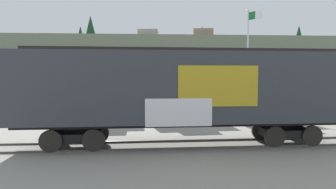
# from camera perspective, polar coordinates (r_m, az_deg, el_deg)

# --- Properties ---
(ground_plane) EXTENTS (260.00, 260.00, 0.00)m
(ground_plane) POSITION_cam_1_polar(r_m,az_deg,el_deg) (12.86, 3.68, -10.16)
(ground_plane) COLOR gray
(track) EXTENTS (60.02, 3.84, 0.08)m
(track) POSITION_cam_1_polar(r_m,az_deg,el_deg) (13.38, 13.46, -9.53)
(track) COLOR #4C4742
(track) RESTS_ON ground_plane
(freight_car) EXTENTS (14.68, 3.33, 4.33)m
(freight_car) POSITION_cam_1_polar(r_m,az_deg,el_deg) (12.49, 3.35, 1.19)
(freight_car) COLOR #33383D
(freight_car) RESTS_ON ground_plane
(flagpole) EXTENTS (0.88, 1.23, 8.92)m
(flagpole) POSITION_cam_1_polar(r_m,az_deg,el_deg) (25.87, 16.19, 8.86)
(flagpole) COLOR silver
(flagpole) RESTS_ON ground_plane
(hillside) EXTENTS (122.43, 37.42, 17.44)m
(hillside) POSITION_cam_1_polar(r_m,az_deg,el_deg) (82.84, -2.35, 5.84)
(hillside) COLOR slate
(hillside) RESTS_ON ground_plane
(parked_car_blue) EXTENTS (4.30, 2.08, 1.75)m
(parked_car_blue) POSITION_cam_1_polar(r_m,az_deg,el_deg) (18.87, -12.54, -3.18)
(parked_car_blue) COLOR navy
(parked_car_blue) RESTS_ON ground_plane
(parked_car_white) EXTENTS (4.77, 2.33, 1.63)m
(parked_car_white) POSITION_cam_1_polar(r_m,az_deg,el_deg) (18.43, 3.51, -3.38)
(parked_car_white) COLOR silver
(parked_car_white) RESTS_ON ground_plane
(parked_car_tan) EXTENTS (4.47, 2.18, 1.70)m
(parked_car_tan) POSITION_cam_1_polar(r_m,az_deg,el_deg) (19.74, 19.42, -3.00)
(parked_car_tan) COLOR #9E8966
(parked_car_tan) RESTS_ON ground_plane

